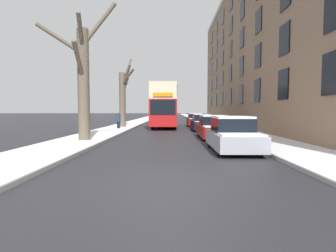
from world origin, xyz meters
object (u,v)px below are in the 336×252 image
parked_car_2 (202,123)px  pedestrian_left_sidewalk (118,120)px  bare_tree_left_0 (83,79)px  bare_tree_left_1 (123,95)px  parked_car_3 (196,120)px  double_decker_bus (165,104)px  parked_car_0 (233,135)px  oncoming_van (165,114)px  parked_car_1 (214,128)px

parked_car_2 → pedestrian_left_sidewalk: 7.52m
bare_tree_left_0 → pedestrian_left_sidewalk: bare_tree_left_0 is taller
pedestrian_left_sidewalk → bare_tree_left_1: bearing=119.2°
bare_tree_left_0 → parked_car_3: bare_tree_left_0 is taller
double_decker_bus → parked_car_2: 6.19m
parked_car_0 → pedestrian_left_sidewalk: 14.29m
parked_car_2 → parked_car_3: size_ratio=1.06×
bare_tree_left_1 → double_decker_bus: (4.07, 1.69, -0.84)m
bare_tree_left_1 → oncoming_van: 21.01m
bare_tree_left_0 → parked_car_3: (7.50, 15.05, -2.83)m
pedestrian_left_sidewalk → double_decker_bus: bearing=75.6°
bare_tree_left_1 → parked_car_2: bare_tree_left_1 is taller
bare_tree_left_0 → parked_car_3: size_ratio=1.94×
parked_car_1 → pedestrian_left_sidewalk: 10.26m
bare_tree_left_0 → parked_car_1: bearing=17.2°
double_decker_bus → pedestrian_left_sidewalk: size_ratio=6.38×
bare_tree_left_1 → oncoming_van: bearing=79.9°
parked_car_2 → pedestrian_left_sidewalk: (-7.50, 0.53, 0.23)m
bare_tree_left_1 → parked_car_3: 8.54m
parked_car_0 → parked_car_1: bearing=90.0°
bare_tree_left_1 → parked_car_2: size_ratio=1.71×
parked_car_3 → oncoming_van: bearing=102.4°
parked_car_0 → oncoming_van: 35.56m
bare_tree_left_0 → parked_car_1: size_ratio=1.76×
parked_car_2 → parked_car_3: parked_car_3 is taller
bare_tree_left_0 → parked_car_2: bare_tree_left_0 is taller
parked_car_2 → pedestrian_left_sidewalk: size_ratio=2.57×
parked_car_2 → parked_car_3: (0.00, 6.26, 0.01)m
double_decker_bus → parked_car_1: 11.94m
parked_car_1 → pedestrian_left_sidewalk: size_ratio=2.67×
parked_car_3 → oncoming_van: oncoming_van is taller
bare_tree_left_1 → parked_car_0: bare_tree_left_1 is taller
parked_car_1 → parked_car_2: size_ratio=1.04×
double_decker_bus → oncoming_van: bearing=91.2°
parked_car_0 → parked_car_1: parked_car_0 is taller
bare_tree_left_1 → parked_car_1: bearing=-52.0°
parked_car_1 → bare_tree_left_0: bearing=-162.8°
parked_car_0 → parked_car_1: (0.00, 5.17, -0.02)m
bare_tree_left_0 → bare_tree_left_1: (-0.00, 11.93, -0.21)m
parked_car_3 → oncoming_van: (-3.84, 17.46, 0.48)m
parked_car_1 → pedestrian_left_sidewalk: bearing=137.0°
bare_tree_left_0 → oncoming_van: (3.66, 32.51, -2.35)m
bare_tree_left_0 → oncoming_van: bearing=83.6°
double_decker_bus → parked_car_3: 4.12m
parked_car_3 → parked_car_0: bearing=-90.0°
bare_tree_left_1 → parked_car_0: (7.51, -14.78, -2.60)m
parked_car_3 → pedestrian_left_sidewalk: (-7.50, -5.73, 0.23)m
bare_tree_left_1 → pedestrian_left_sidewalk: (0.01, -2.61, -2.39)m
parked_car_0 → parked_car_3: (0.00, 17.89, -0.02)m
parked_car_2 → oncoming_van: (-3.84, 23.72, 0.49)m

